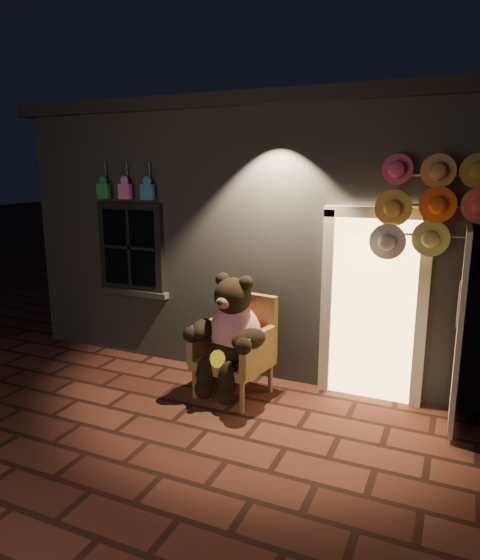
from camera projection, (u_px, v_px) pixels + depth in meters
The scene contains 5 objects.
ground at pixel (207, 430), 5.05m from camera, with size 60.00×60.00×0.00m, color #52291F.
shop_building at pixel (318, 222), 8.23m from camera, with size 7.30×5.95×3.51m.
wicker_armchair at pixel (237, 345), 5.80m from camera, with size 0.90×0.84×1.16m.
teddy_bear at pixel (231, 335), 5.64m from camera, with size 0.99×0.83×1.38m.
hat_rack at pixel (450, 203), 4.89m from camera, with size 1.56×0.22×2.75m.
Camera 1 is at (2.18, -4.07, 2.58)m, focal length 32.00 mm.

